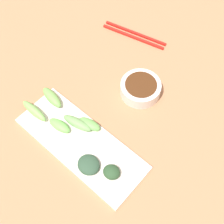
% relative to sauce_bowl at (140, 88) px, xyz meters
% --- Properties ---
extents(tabletop, '(2.10, 2.10, 0.02)m').
position_rel_sauce_bowl_xyz_m(tabletop, '(0.11, -0.03, -0.03)').
color(tabletop, '#A5734E').
rests_on(tabletop, ground).
extents(sauce_bowl, '(0.12, 0.12, 0.04)m').
position_rel_sauce_bowl_xyz_m(sauce_bowl, '(0.00, 0.00, 0.00)').
color(sauce_bowl, silver).
rests_on(sauce_bowl, tabletop).
extents(serving_plate, '(0.15, 0.39, 0.01)m').
position_rel_sauce_bowl_xyz_m(serving_plate, '(0.25, -0.01, -0.02)').
color(serving_plate, silver).
rests_on(serving_plate, tabletop).
extents(broccoli_leafy_0, '(0.05, 0.05, 0.03)m').
position_rel_sauce_bowl_xyz_m(broccoli_leafy_0, '(0.26, 0.11, 0.00)').
color(broccoli_leafy_0, '#274528').
rests_on(broccoli_leafy_0, serving_plate).
extents(broccoli_leafy_1, '(0.06, 0.07, 0.02)m').
position_rel_sauce_bowl_xyz_m(broccoli_leafy_1, '(0.28, 0.05, 0.00)').
color(broccoli_leafy_1, '#2C4833').
rests_on(broccoli_leafy_1, serving_plate).
extents(broccoli_stalk_2, '(0.04, 0.07, 0.02)m').
position_rel_sauce_bowl_xyz_m(broccoli_stalk_2, '(0.25, -0.09, 0.00)').
color(broccoli_stalk_2, '#6BBB52').
rests_on(broccoli_stalk_2, serving_plate).
extents(broccoli_stalk_3, '(0.04, 0.07, 0.02)m').
position_rel_sauce_bowl_xyz_m(broccoli_stalk_3, '(0.19, -0.03, -0.00)').
color(broccoli_stalk_3, '#66A550').
rests_on(broccoli_stalk_3, serving_plate).
extents(broccoli_stalk_4, '(0.03, 0.10, 0.03)m').
position_rel_sauce_bowl_xyz_m(broccoli_stalk_4, '(0.27, -0.18, 0.00)').
color(broccoli_stalk_4, '#78B159').
rests_on(broccoli_stalk_4, serving_plate).
extents(broccoli_stalk_5, '(0.05, 0.10, 0.02)m').
position_rel_sauce_bowl_xyz_m(broccoli_stalk_5, '(0.21, -0.06, 0.00)').
color(broccoli_stalk_5, '#6D9F5A').
rests_on(broccoli_stalk_5, serving_plate).
extents(broccoli_stalk_6, '(0.04, 0.09, 0.03)m').
position_rel_sauce_bowl_xyz_m(broccoli_stalk_6, '(0.20, -0.18, 0.00)').
color(broccoli_stalk_6, '#71AA52').
rests_on(broccoli_stalk_6, serving_plate).
extents(chopsticks, '(0.08, 0.23, 0.01)m').
position_rel_sauce_bowl_xyz_m(chopsticks, '(-0.17, -0.16, -0.02)').
color(chopsticks, red).
rests_on(chopsticks, tabletop).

